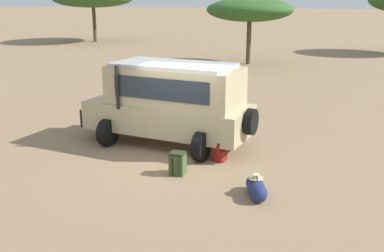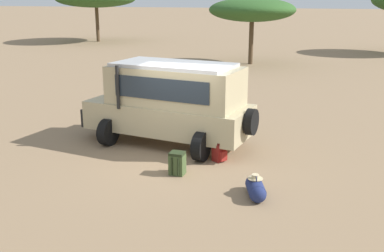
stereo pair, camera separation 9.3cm
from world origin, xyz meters
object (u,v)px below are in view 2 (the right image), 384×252
Objects in this scene: safari_vehicle at (171,102)px; backpack_cluster_center at (219,152)px; acacia_tree_left_mid at (252,10)px; backpack_beside_front_wheel at (177,163)px; duffel_bag_low_black_case at (256,188)px.

safari_vehicle is 10.04× the size of backpack_cluster_center.
backpack_cluster_center is at bearing -81.63° from acacia_tree_left_mid.
acacia_tree_left_mid is (-1.91, 19.31, 3.16)m from backpack_beside_front_wheel.
duffel_bag_low_black_case is at bearing -43.65° from safari_vehicle.
safari_vehicle is at bearing 149.45° from backpack_cluster_center.
safari_vehicle is 17.22m from acacia_tree_left_mid.
acacia_tree_left_mid is at bearing 101.31° from duffel_bag_low_black_case.
safari_vehicle is 0.98× the size of acacia_tree_left_mid.
duffel_bag_low_black_case is at bearing -18.36° from backpack_beside_front_wheel.
backpack_cluster_center is 2.34m from duffel_bag_low_black_case.
safari_vehicle reaches higher than backpack_beside_front_wheel.
backpack_beside_front_wheel is 1.44m from backpack_cluster_center.
acacia_tree_left_mid reaches higher than backpack_beside_front_wheel.
safari_vehicle is 2.66m from backpack_beside_front_wheel.
safari_vehicle is 2.28m from backpack_cluster_center.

